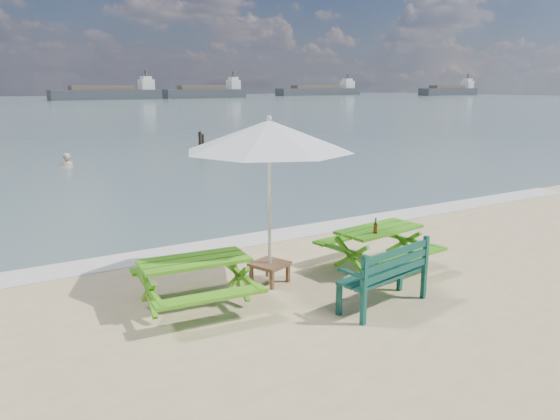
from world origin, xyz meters
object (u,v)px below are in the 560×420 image
patio_umbrella (269,136)px  beer_bottle (375,229)px  swimmer (67,174)px  park_bench (383,287)px  side_table (270,272)px  picnic_table_right (378,249)px  picnic_table_left (195,284)px

patio_umbrella → beer_bottle: 2.44m
beer_bottle → swimmer: (-1.97, 16.83, -1.23)m
park_bench → beer_bottle: (0.77, 1.08, 0.56)m
side_table → beer_bottle: (1.71, -0.65, 0.67)m
picnic_table_right → patio_umbrella: size_ratio=0.55×
swimmer → park_bench: bearing=-86.2°
picnic_table_right → side_table: 2.07m
side_table → patio_umbrella: bearing=0.0°
park_bench → picnic_table_left: bearing=149.6°
park_bench → side_table: bearing=118.6°
picnic_table_right → patio_umbrella: 2.94m
picnic_table_left → swimmer: bearing=85.8°
picnic_table_left → swimmer: 16.56m
picnic_table_right → patio_umbrella: (-2.03, 0.40, 2.09)m
park_bench → beer_bottle: beer_bottle is taller
picnic_table_left → side_table: (1.47, 0.32, -0.18)m
beer_bottle → picnic_table_left: bearing=174.0°
picnic_table_right → side_table: picnic_table_right is taller
patio_umbrella → swimmer: size_ratio=2.01×
park_bench → patio_umbrella: size_ratio=0.46×
picnic_table_right → side_table: bearing=168.8°
picnic_table_left → park_bench: (2.41, -1.42, -0.07)m
beer_bottle → swimmer: 16.99m
beer_bottle → picnic_table_right: bearing=38.4°
picnic_table_left → park_bench: bearing=-30.4°
patio_umbrella → swimmer: bearing=90.9°
picnic_table_right → beer_bottle: bearing=-141.6°
picnic_table_right → beer_bottle: beer_bottle is taller
picnic_table_left → beer_bottle: size_ratio=7.04×
swimmer → picnic_table_left: bearing=-94.2°
patio_umbrella → beer_bottle: (1.71, -0.65, -1.61)m
picnic_table_left → patio_umbrella: patio_umbrella is taller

